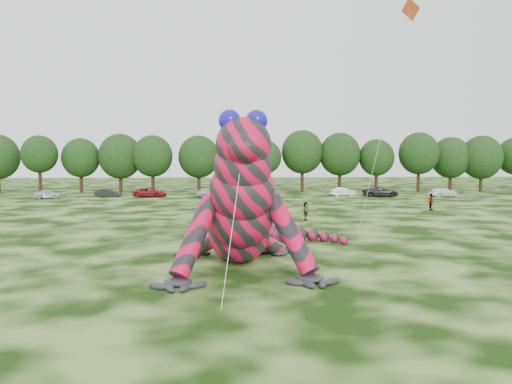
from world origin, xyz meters
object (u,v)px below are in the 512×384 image
object	(u,v)px
inflatable_gecko	(237,189)
tree_4	(81,165)
tree_11	(340,162)
tree_6	(153,164)
spectator_5	(306,211)
spectator_0	(203,211)
tree_5	(120,163)
spectator_1	(257,210)
tree_14	(451,164)
flying_kite	(406,28)
tree_10	(302,161)
tree_15	(481,163)
car_3	(211,193)
car_4	(262,192)
tree_9	(266,167)
tree_12	(376,165)
tree_7	(199,164)
tree_13	(419,162)
car_5	(343,192)
car_1	(108,193)
tree_3	(40,164)
car_0	(48,194)
car_7	(444,192)
spectator_3	(431,202)
car_2	(150,192)
tree_8	(234,166)
car_6	(381,192)

from	to	relation	value
inflatable_gecko	tree_4	world-z (taller)	tree_4
tree_11	inflatable_gecko	bearing A→B (deg)	-108.74
tree_6	spectator_5	world-z (taller)	tree_6
spectator_5	spectator_0	bearing A→B (deg)	97.60
tree_4	tree_5	bearing A→B (deg)	-2.43
spectator_1	tree_14	bearing A→B (deg)	-62.05
flying_kite	spectator_1	bearing A→B (deg)	119.71
tree_10	tree_15	size ratio (longest dim) A/B	1.09
car_3	car_4	xyz separation A→B (m)	(7.66, 1.29, -0.02)
tree_15	spectator_0	world-z (taller)	tree_15
tree_9	tree_11	world-z (taller)	tree_11
tree_12	tree_15	size ratio (longest dim) A/B	0.93
tree_7	flying_kite	bearing A→B (deg)	-72.63
spectator_1	tree_13	bearing A→B (deg)	-57.83
car_5	inflatable_gecko	bearing A→B (deg)	149.42
inflatable_gecko	tree_9	bearing A→B (deg)	80.97
car_3	car_1	bearing A→B (deg)	76.68
tree_5	tree_10	bearing A→B (deg)	0.27
car_1	tree_6	bearing A→B (deg)	-35.16
tree_3	tree_5	size ratio (longest dim) A/B	0.96
tree_13	car_3	bearing A→B (deg)	-165.45
flying_kite	car_5	xyz separation A→B (m)	(6.35, 42.82, -13.51)
tree_4	tree_6	xyz separation A→B (m)	(12.08, -2.03, 0.22)
spectator_5	car_0	bearing A→B (deg)	63.53
car_7	spectator_0	world-z (taller)	spectator_0
inflatable_gecko	tree_4	distance (m)	61.52
car_3	tree_14	bearing A→B (deg)	-83.91
tree_12	tree_6	bearing A→B (deg)	-178.39
tree_5	tree_7	bearing A→B (deg)	-7.13
spectator_3	spectator_5	size ratio (longest dim) A/B	1.07
tree_11	car_3	distance (m)	24.35
tree_15	car_2	distance (m)	56.22
tree_7	car_3	distance (m)	9.92
tree_6	tree_13	world-z (taller)	tree_13
tree_8	car_6	distance (m)	24.11
car_6	spectator_0	distance (m)	36.22
tree_7	car_6	xyz separation A→B (m)	(27.48, -9.81, -4.01)
tree_6	car_5	bearing A→B (deg)	-14.62
car_4	flying_kite	bearing A→B (deg)	-172.97
tree_3	tree_7	world-z (taller)	tree_7
tree_11	car_6	distance (m)	12.54
tree_12	tree_11	bearing A→B (deg)	175.82
spectator_0	car_2	bearing A→B (deg)	-25.35
spectator_1	car_5	bearing A→B (deg)	-46.30
inflatable_gecko	flying_kite	xyz separation A→B (m)	(10.96, 3.86, 10.06)
car_3	car_0	bearing A→B (deg)	84.44
tree_14	spectator_1	distance (m)	52.35
car_7	tree_14	bearing A→B (deg)	-37.29
car_0	spectator_5	xyz separation A→B (m)	(32.73, -26.62, 0.22)
tree_8	car_5	bearing A→B (deg)	-26.22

